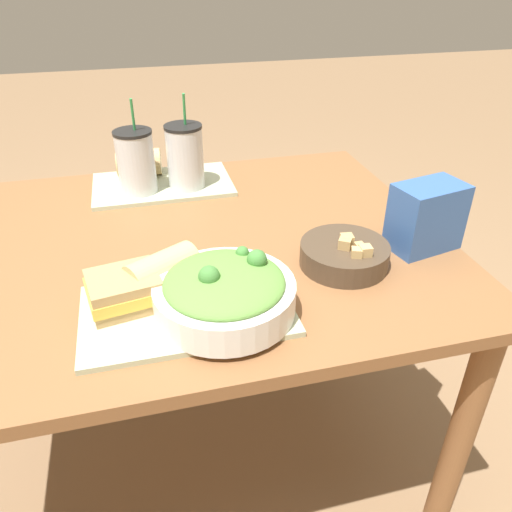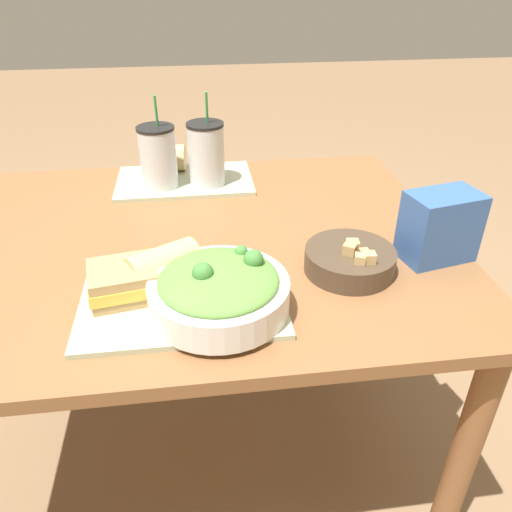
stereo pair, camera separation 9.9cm
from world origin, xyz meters
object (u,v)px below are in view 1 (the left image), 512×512
Objects in this scene: baguette_near at (164,271)px; sandwich_near at (124,290)px; soup_bowl at (344,254)px; drink_cup_dark at (136,164)px; drink_cup_red at (185,158)px; baguette_far at (140,162)px; chip_bag at (426,217)px; salad_bowl at (225,292)px.

sandwich_near is at bearing 86.21° from baguette_near.
soup_bowl is 0.39m from baguette_near.
soup_bowl is 0.64m from drink_cup_dark.
drink_cup_red is at bearing -0.00° from drink_cup_dark.
baguette_near is 0.50m from drink_cup_red.
chip_bag reaches higher than baguette_far.
drink_cup_dark is at bearing 130.64° from soup_bowl.
drink_cup_dark is (0.05, 0.53, 0.05)m from sandwich_near.
sandwich_near is 0.88× the size of chip_bag.
salad_bowl is 1.97× the size of baguette_far.
sandwich_near is at bearing -109.47° from drink_cup_red.
chip_bag reaches higher than baguette_near.
baguette_near is 0.94× the size of chip_bag.
drink_cup_red is at bearing 89.41° from salad_bowl.
sandwich_near is 0.59× the size of drink_cup_dark.
drink_cup_red is at bearing 60.46° from sandwich_near.
baguette_far is (0.06, 0.64, 0.01)m from sandwich_near.
baguette_near is at bearing -173.12° from baguette_far.
drink_cup_dark is 0.76m from chip_bag.
drink_cup_red is at bearing -128.40° from baguette_far.
salad_bowl is at bearing -176.02° from chip_bag.
drink_cup_red reaches higher than drink_cup_dark.
chip_bag is at bearing -127.59° from baguette_far.
salad_bowl is 0.14m from baguette_near.
soup_bowl is at bearing -4.49° from sandwich_near.
soup_bowl is 0.72m from baguette_far.
drink_cup_red is (0.19, 0.53, 0.05)m from sandwich_near.
drink_cup_red reaches higher than chip_bag.
drink_cup_dark is at bearing -26.64° from baguette_near.
baguette_near is (0.08, 0.04, 0.01)m from sandwich_near.
chip_bag is at bearing -42.90° from drink_cup_red.
soup_bowl is 0.21m from chip_bag.
chip_bag is at bearing -115.91° from baguette_near.
soup_bowl is at bearing -118.46° from baguette_near.
soup_bowl is 1.44× the size of baguette_far.
soup_bowl is (0.28, 0.11, -0.03)m from salad_bowl.
drink_cup_dark is (-0.01, -0.12, 0.04)m from baguette_far.
baguette_far is 0.52× the size of drink_cup_dark.
chip_bag reaches higher than soup_bowl.
sandwich_near is at bearing -174.42° from soup_bowl.
drink_cup_red is (0.12, -0.12, 0.04)m from baguette_far.
drink_cup_red is (-0.28, 0.48, 0.07)m from soup_bowl.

